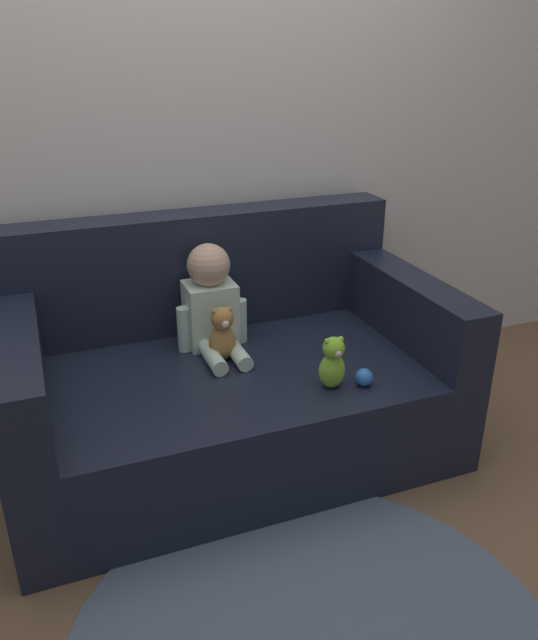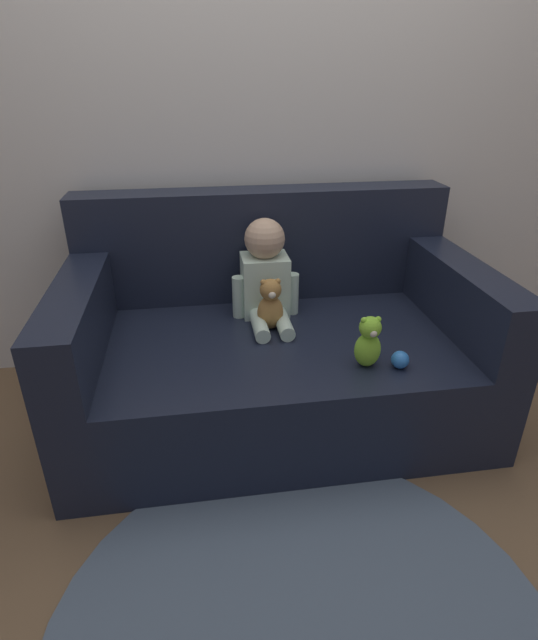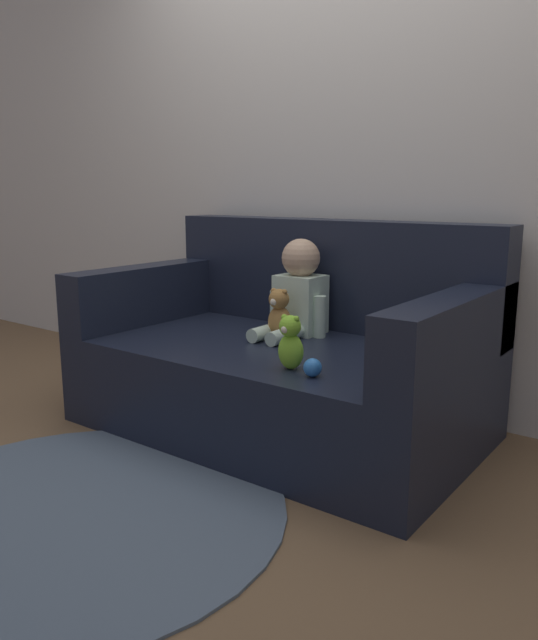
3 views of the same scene
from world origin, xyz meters
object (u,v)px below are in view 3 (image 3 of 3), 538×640
Objects in this scene: teddy_bear_brown at (279,316)px; person_baby at (298,294)px; plush_toy_side at (290,342)px; couch at (287,358)px; toy_ball at (313,368)px.

person_baby is at bearing 89.82° from teddy_bear_brown.
plush_toy_side is (0.30, -0.35, -0.01)m from teddy_bear_brown.
couch is 25.80× the size of toy_ball.
plush_toy_side is (0.28, -0.37, 0.18)m from couch.
person_baby reaches higher than teddy_bear_brown.
plush_toy_side is at bearing -58.43° from person_baby.
person_baby reaches higher than plush_toy_side.
person_baby is 0.68m from toy_ball.
toy_ball is at bearing -14.81° from plush_toy_side.
toy_ball is at bearing -42.24° from teddy_bear_brown.
person_baby is (-0.02, 0.11, 0.27)m from couch.
person_baby is 2.12× the size of plush_toy_side.
plush_toy_side is at bearing 165.19° from toy_ball.
teddy_bear_brown reaches higher than toy_ball.
teddy_bear_brown is 0.56m from toy_ball.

